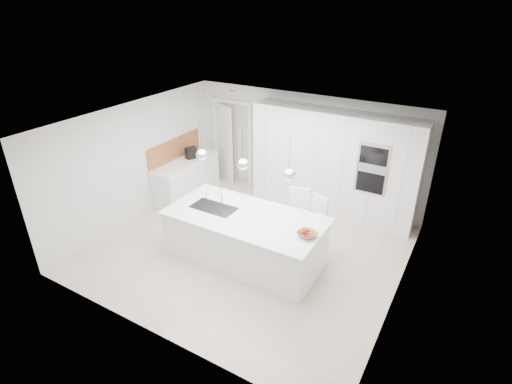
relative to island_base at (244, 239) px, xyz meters
The scene contains 27 objects.
floor 0.53m from the island_base, 108.43° to the left, with size 5.50×5.50×0.00m, color beige.
wall_back 2.92m from the island_base, 92.05° to the left, with size 5.50×5.50×0.00m, color silver.
wall_left 2.98m from the island_base, behind, with size 5.00×5.00×0.00m, color silver.
ceiling 2.09m from the island_base, 108.43° to the left, with size 5.50×5.50×0.00m, color white.
tall_cabinets 2.69m from the island_base, 74.36° to the left, with size 3.60×0.60×2.30m, color white.
oven_stack 2.86m from the island_base, 53.85° to the left, with size 0.62×0.04×1.05m, color #A5A5A8, non-canonical shape.
doorway_frame 3.50m from the island_base, 126.50° to the left, with size 1.11×0.08×2.13m, color white, non-canonical shape.
hallway_door 3.61m from the island_base, 130.22° to the left, with size 0.82×0.04×2.00m, color white.
radiator 3.28m from the island_base, 122.08° to the left, with size 0.32×0.04×1.40m, color white, non-canonical shape.
left_base_cabinets 2.96m from the island_base, 149.53° to the left, with size 0.60×1.80×0.86m, color white.
left_worktop 2.99m from the island_base, 149.53° to the left, with size 0.62×1.82×0.04m, color white.
oak_backsplash 3.29m from the island_base, 152.14° to the left, with size 0.02×1.80×0.50m, color #A4663B.
island_base is the anchor object (origin of this frame).
island_worktop 0.45m from the island_base, 90.00° to the left, with size 2.84×1.40×0.04m, color white.
island_sink 0.76m from the island_base, behind, with size 0.84×0.44×0.18m, color #3F3F42, non-canonical shape.
island_tap 0.89m from the island_base, 161.57° to the left, with size 0.02×0.02×0.30m, color white.
pendant_left 1.70m from the island_base, behind, with size 0.20×0.20×0.20m, color white.
pendant_mid 1.47m from the island_base, 146.31° to the right, with size 0.20×0.20×0.20m, color white.
pendant_right 1.70m from the island_base, ahead, with size 0.20×0.20×0.20m, color white.
fruit_bowl 1.32m from the island_base, ahead, with size 0.31×0.31×0.08m, color #A4663B.
espresso_machine 3.12m from the island_base, 145.81° to the left, with size 0.16×0.26×0.27m, color black.
bar_stool_left 1.05m from the island_base, 53.13° to the left, with size 0.39×0.55×1.19m, color white, non-canonical shape.
bar_stool_right 1.34m from the island_base, 40.00° to the left, with size 0.37×0.52×1.12m, color white, non-canonical shape.
apple_a 1.28m from the island_base, ahead, with size 0.07×0.07×0.07m, color #AA0011.
apple_b 1.30m from the island_base, ahead, with size 0.08×0.08×0.08m, color #AA0011.
apple_c 1.33m from the island_base, ahead, with size 0.08×0.08×0.08m, color #AA0011.
banana_bunch 1.34m from the island_base, ahead, with size 0.20×0.20×0.03m, color gold.
Camera 1 is at (3.35, -5.44, 4.44)m, focal length 28.00 mm.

